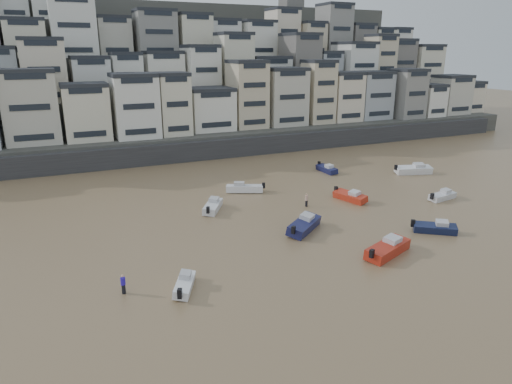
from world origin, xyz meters
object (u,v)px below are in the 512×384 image
boat_j (184,283)px  person_pink (306,200)px  boat_g (414,169)px  boat_h (245,187)px  boat_b (435,227)px  person_blue (123,284)px  boat_d (443,195)px  boat_f (213,205)px  boat_c (304,224)px  boat_e (350,195)px  boat_i (327,168)px  boat_a (388,246)px

boat_j → person_pink: 25.05m
boat_g → boat_h: 29.38m
boat_g → person_pink: (-24.48, -7.09, -0.02)m
boat_b → person_blue: bearing=-144.9°
boat_b → boat_d: (9.86, 8.52, -0.03)m
boat_b → boat_h: (-13.31, 22.84, 0.10)m
boat_f → boat_d: bearing=-74.3°
boat_c → person_pink: 8.57m
boat_e → boat_i: size_ratio=1.05×
person_pink → boat_f: bearing=162.8°
boat_e → boat_f: bearing=-116.7°
person_blue → boat_a: bearing=-6.8°
boat_c → boat_a: bearing=-101.0°
boat_f → boat_a: bearing=-117.9°
boat_j → person_pink: person_pink is taller
boat_f → person_blue: person_blue is taller
boat_a → boat_c: size_ratio=1.01×
boat_b → boat_h: 26.44m
boat_b → boat_c: (-13.04, 6.40, 0.18)m
boat_e → boat_i: (5.49, 14.27, -0.03)m
boat_a → boat_b: 8.97m
boat_f → boat_g: 36.25m
boat_d → boat_g: 13.68m
boat_d → boat_e: bearing=148.5°
boat_c → boat_d: boat_c is taller
boat_a → boat_h: boat_a is taller
boat_f → boat_e: bearing=-70.2°
boat_d → boat_f: bearing=154.6°
boat_b → boat_f: (-20.08, 17.24, 0.06)m
boat_j → person_pink: size_ratio=2.57×
boat_c → person_blue: bearing=158.1°
person_blue → person_pink: 28.41m
boat_a → boat_e: bearing=45.6°
boat_a → boat_g: (24.63, 23.17, 0.01)m
boat_e → person_blue: person_blue is taller
person_blue → boat_f: bearing=50.7°
person_blue → boat_g: bearing=22.1°
boat_h → person_blue: 30.19m
boat_g → boat_i: bearing=167.8°
boat_b → boat_f: bearing=175.4°
boat_h → person_pink: (4.83, -9.19, 0.09)m
boat_h → boat_j: (-15.59, -23.69, -0.17)m
boat_d → boat_j: (-38.76, -9.37, -0.05)m
boat_d → boat_f: boat_f is taller
boat_j → person_blue: 5.02m
boat_d → person_pink: person_pink is taller
boat_e → person_blue: bearing=-82.8°
boat_c → boat_d: bearing=-32.3°
boat_f → person_pink: size_ratio=3.12×
boat_c → boat_h: boat_c is taller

